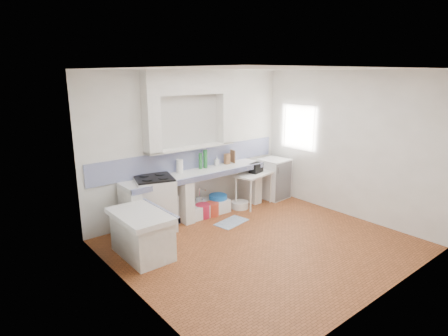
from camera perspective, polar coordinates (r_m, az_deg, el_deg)
floor at (r=6.31m, az=5.87°, el=-11.50°), size 4.50×4.50×0.00m
ceiling at (r=5.68m, az=6.61°, el=14.83°), size 4.50×4.50×0.00m
wall_back at (r=7.35m, az=-4.95°, el=3.77°), size 4.50×0.00×4.50m
wall_front at (r=4.71m, az=23.80°, el=-3.50°), size 4.50×0.00×4.50m
wall_left at (r=4.57m, az=-14.09°, el=-3.21°), size 0.00×4.50×4.50m
wall_right at (r=7.58m, az=18.30°, el=3.42°), size 0.00×4.50×4.50m
alcove_mass at (r=7.06m, az=-5.26°, el=12.94°), size 1.90×0.25×0.45m
window_frame at (r=8.37m, az=12.15°, el=6.20°), size 0.35×0.86×1.06m
lace_valance at (r=8.22m, az=11.65°, el=8.75°), size 0.01×0.84×0.24m
counter_slab at (r=7.17m, az=-4.16°, el=-0.91°), size 3.00×0.60×0.08m
counter_lip at (r=6.95m, az=-2.83°, el=-1.38°), size 3.00×0.04×0.10m
counter_pier_left at (r=6.65m, az=-14.06°, el=-6.65°), size 0.20×0.55×0.82m
counter_pier_mid at (r=7.12m, az=-6.40°, el=-4.87°), size 0.20×0.55×0.82m
counter_pier_right at (r=8.15m, az=3.97°, el=-2.31°), size 0.20×0.55×0.82m
peninsula_top at (r=5.80m, az=-12.57°, el=-7.06°), size 0.70×1.10×0.08m
peninsula_base at (r=5.94m, az=-12.39°, el=-10.20°), size 0.60×1.00×0.62m
peninsula_lip at (r=5.95m, az=-9.72°, el=-6.38°), size 0.04×1.10×0.10m
backsplash at (r=7.40m, az=-4.83°, el=1.47°), size 4.27×0.03×0.40m
stove at (r=6.80m, az=-10.50°, el=-5.43°), size 0.82×0.80×0.94m
sink at (r=7.51m, az=-2.91°, el=-6.17°), size 0.95×0.52×0.23m
side_table at (r=7.92m, az=4.58°, el=-3.26°), size 0.92×0.63×0.04m
fridge at (r=8.43m, az=7.63°, el=-1.59°), size 0.62×0.62×0.89m
bucket_red at (r=7.32m, az=-3.26°, el=-6.55°), size 0.37×0.37×0.27m
bucket_orange at (r=7.41m, az=-1.87°, el=-6.30°), size 0.37×0.37×0.26m
bucket_blue at (r=7.63m, az=-0.92°, el=-5.35°), size 0.40×0.40×0.34m
basin_white at (r=7.82m, az=2.43°, el=-5.64°), size 0.47×0.47×0.14m
water_bottle_a at (r=7.56m, az=-4.00°, el=-5.65°), size 0.09×0.09×0.32m
water_bottle_b at (r=7.60m, az=-3.17°, el=-5.67°), size 0.09×0.09×0.29m
black_bag at (r=7.86m, az=4.93°, el=0.02°), size 0.35×0.26×0.20m
green_bottle_a at (r=7.35m, az=-3.62°, el=1.06°), size 0.09×0.09×0.31m
green_bottle_b at (r=7.41m, az=-2.87°, el=1.39°), size 0.09×0.09×0.36m
knife_block at (r=7.74m, az=0.47°, el=1.40°), size 0.11×0.09×0.22m
cutting_board at (r=7.86m, az=1.34°, el=1.80°), size 0.06×0.20×0.27m
paper_towel at (r=7.09m, az=-6.80°, el=0.27°), size 0.17×0.17×0.26m
soap_bottle at (r=7.60m, az=-1.13°, el=1.07°), size 0.10×0.11×0.19m
rug at (r=7.11m, az=1.15°, el=-8.29°), size 0.70×0.48×0.01m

